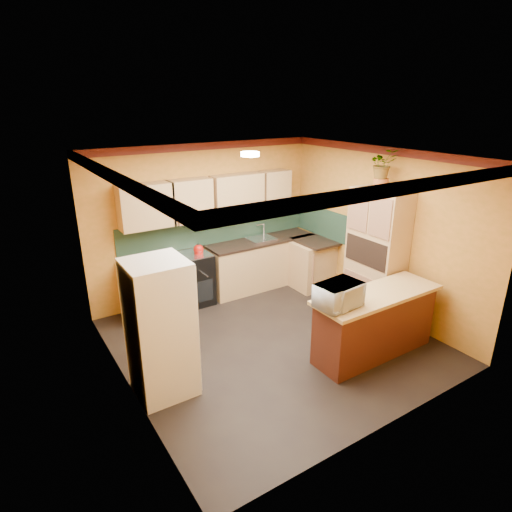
{
  "coord_description": "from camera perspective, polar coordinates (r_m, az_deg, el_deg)",
  "views": [
    {
      "loc": [
        -3.18,
        -4.5,
        3.38
      ],
      "look_at": [
        0.0,
        0.45,
        1.21
      ],
      "focal_mm": 30.0,
      "sensor_mm": 36.0,
      "label": 1
    }
  ],
  "objects": [
    {
      "name": "fern",
      "position": [
        6.72,
        16.53,
        11.72
      ],
      "size": [
        0.49,
        0.46,
        0.43
      ],
      "primitive_type": "imported",
      "rotation": [
        0.0,
        0.0,
        -0.37
      ],
      "color": "tan",
      "rests_on": "fern_pot"
    },
    {
      "name": "stove",
      "position": [
        7.47,
        -8.34,
        -3.01
      ],
      "size": [
        0.58,
        0.58,
        0.91
      ],
      "primitive_type": "cube",
      "color": "black",
      "rests_on": "ground"
    },
    {
      "name": "fridge",
      "position": [
        5.19,
        -12.65,
        -9.47
      ],
      "size": [
        0.68,
        0.66,
        1.7
      ],
      "primitive_type": "cube",
      "color": "white",
      "rests_on": "ground"
    },
    {
      "name": "countertop_right",
      "position": [
        7.98,
        7.91,
        1.94
      ],
      "size": [
        0.62,
        0.8,
        0.04
      ],
      "primitive_type": "cube",
      "color": "black",
      "rests_on": "base_cabinets_right"
    },
    {
      "name": "bar_top",
      "position": [
        5.99,
        15.92,
        -4.98
      ],
      "size": [
        1.9,
        0.65,
        0.05
      ],
      "primitive_type": "cube",
      "color": "tan",
      "rests_on": "breakfast_bar"
    },
    {
      "name": "microwave",
      "position": [
        5.43,
        10.96,
        -5.12
      ],
      "size": [
        0.6,
        0.44,
        0.31
      ],
      "primitive_type": "imported",
      "rotation": [
        0.0,
        0.0,
        0.09
      ],
      "color": "white",
      "rests_on": "bar_top"
    },
    {
      "name": "breakfast_bar",
      "position": [
        6.19,
        15.51,
        -8.88
      ],
      "size": [
        1.8,
        0.55,
        0.88
      ],
      "primitive_type": "cube",
      "color": "#532013",
      "rests_on": "ground"
    },
    {
      "name": "sink",
      "position": [
        7.93,
        0.69,
        2.3
      ],
      "size": [
        0.48,
        0.4,
        0.03
      ],
      "primitive_type": "cube",
      "color": "silver",
      "rests_on": "countertop_back"
    },
    {
      "name": "fern_pot",
      "position": [
        6.77,
        16.28,
        9.24
      ],
      "size": [
        0.22,
        0.22,
        0.16
      ],
      "primitive_type": "cylinder",
      "color": "#A25527",
      "rests_on": "pantry"
    },
    {
      "name": "kettle",
      "position": [
        7.27,
        -7.68,
        0.97
      ],
      "size": [
        0.21,
        0.21,
        0.18
      ],
      "primitive_type": null,
      "rotation": [
        0.0,
        0.0,
        0.27
      ],
      "color": "#A8110B",
      "rests_on": "stove"
    },
    {
      "name": "pantry",
      "position": [
        7.02,
        15.69,
        0.09
      ],
      "size": [
        0.48,
        0.9,
        2.1
      ],
      "primitive_type": "cube",
      "color": "tan",
      "rests_on": "ground"
    },
    {
      "name": "base_cabinets_right",
      "position": [
        8.13,
        7.76,
        -1.13
      ],
      "size": [
        0.6,
        0.8,
        0.88
      ],
      "primitive_type": "cube",
      "color": "tan",
      "rests_on": "ground"
    },
    {
      "name": "countertop_back",
      "position": [
        7.57,
        -4.22,
        1.07
      ],
      "size": [
        3.65,
        0.62,
        0.04
      ],
      "primitive_type": "cube",
      "color": "black",
      "rests_on": "base_cabinets_back"
    },
    {
      "name": "room_shell",
      "position": [
        5.9,
        1.06,
        7.6
      ],
      "size": [
        4.24,
        4.24,
        2.72
      ],
      "color": "black",
      "rests_on": "ground"
    },
    {
      "name": "base_cabinets_back",
      "position": [
        7.73,
        -4.13,
        -2.15
      ],
      "size": [
        3.65,
        0.6,
        0.88
      ],
      "primitive_type": "cube",
      "color": "tan",
      "rests_on": "ground"
    }
  ]
}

